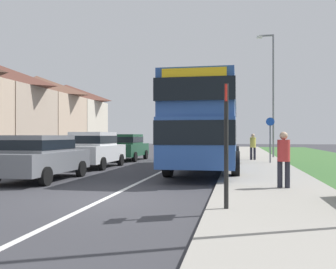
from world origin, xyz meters
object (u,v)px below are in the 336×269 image
(double_decker_bus, at_px, (208,123))
(parked_car_white, at_px, (95,148))
(bus_stop_sign, at_px, (226,137))
(street_lamp_mid, at_px, (272,88))
(parked_car_dark_green, at_px, (127,146))
(cycle_route_sign, at_px, (270,138))
(pedestrian_walking_away, at_px, (253,145))
(pedestrian_at_stop, at_px, (284,157))
(parked_car_grey, at_px, (40,155))

(double_decker_bus, height_order, parked_car_white, double_decker_bus)
(bus_stop_sign, bearing_deg, street_lamp_mid, 82.23)
(parked_car_dark_green, distance_m, cycle_route_sign, 8.80)
(pedestrian_walking_away, bearing_deg, parked_car_dark_green, -178.95)
(double_decker_bus, height_order, pedestrian_walking_away, double_decker_bus)
(pedestrian_at_stop, height_order, street_lamp_mid, street_lamp_mid)
(double_decker_bus, bearing_deg, bus_stop_sign, -83.21)
(parked_car_white, distance_m, pedestrian_walking_away, 9.49)
(pedestrian_at_stop, relative_size, bus_stop_sign, 0.64)
(pedestrian_at_stop, bearing_deg, parked_car_grey, 171.50)
(pedestrian_at_stop, xyz_separation_m, cycle_route_sign, (0.46, 9.74, 0.45))
(parked_car_grey, bearing_deg, street_lamp_mid, 56.75)
(double_decker_bus, height_order, parked_car_dark_green, double_decker_bus)
(parked_car_grey, bearing_deg, pedestrian_walking_away, 54.43)
(street_lamp_mid, bearing_deg, parked_car_white, -136.68)
(parked_car_dark_green, relative_size, street_lamp_mid, 0.52)
(cycle_route_sign, bearing_deg, street_lamp_mid, 84.06)
(parked_car_white, distance_m, parked_car_dark_green, 5.38)
(parked_car_grey, height_order, parked_car_dark_green, parked_car_dark_green)
(parked_car_white, distance_m, pedestrian_at_stop, 10.29)
(pedestrian_walking_away, distance_m, street_lamp_mid, 5.00)
(parked_car_white, height_order, street_lamp_mid, street_lamp_mid)
(bus_stop_sign, xyz_separation_m, cycle_route_sign, (1.94, 12.95, -0.11))
(bus_stop_sign, bearing_deg, parked_car_white, 124.51)
(parked_car_grey, height_order, bus_stop_sign, bus_stop_sign)
(double_decker_bus, relative_size, cycle_route_sign, 4.29)
(parked_car_grey, relative_size, parked_car_white, 1.00)
(parked_car_grey, relative_size, pedestrian_at_stop, 2.57)
(pedestrian_walking_away, bearing_deg, pedestrian_at_stop, -88.31)
(pedestrian_walking_away, bearing_deg, cycle_route_sign, -69.39)
(cycle_route_sign, bearing_deg, pedestrian_walking_away, 110.61)
(parked_car_white, xyz_separation_m, pedestrian_at_stop, (8.07, -6.38, 0.03))
(parked_car_grey, xyz_separation_m, cycle_route_sign, (8.47, 8.54, 0.56))
(parked_car_grey, xyz_separation_m, parked_car_dark_green, (-0.08, 10.56, 0.03))
(double_decker_bus, xyz_separation_m, pedestrian_at_stop, (2.57, -6.01, -1.17))
(pedestrian_walking_away, bearing_deg, parked_car_white, -144.44)
(parked_car_dark_green, distance_m, street_lamp_mid, 10.36)
(parked_car_white, height_order, pedestrian_walking_away, parked_car_white)
(parked_car_grey, relative_size, cycle_route_sign, 1.70)
(parked_car_dark_green, distance_m, pedestrian_walking_away, 7.74)
(street_lamp_mid, bearing_deg, parked_car_grey, -123.25)
(parked_car_grey, height_order, pedestrian_at_stop, pedestrian_at_stop)
(pedestrian_at_stop, bearing_deg, double_decker_bus, 113.16)
(pedestrian_walking_away, xyz_separation_m, cycle_route_sign, (0.81, -2.17, 0.45))
(parked_car_grey, distance_m, cycle_route_sign, 12.04)
(cycle_route_sign, bearing_deg, pedestrian_at_stop, -92.73)
(street_lamp_mid, bearing_deg, pedestrian_at_stop, -93.85)
(bus_stop_sign, xyz_separation_m, street_lamp_mid, (2.48, 18.16, 3.17))
(cycle_route_sign, bearing_deg, bus_stop_sign, -98.51)
(double_decker_bus, bearing_deg, street_lamp_mid, 68.19)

